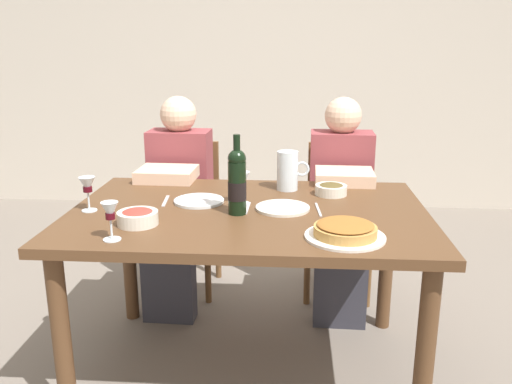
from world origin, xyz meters
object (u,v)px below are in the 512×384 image
Objects in this scene: salad_bowl at (138,217)px; wine_glass_centre at (110,213)px; chair_right at (338,208)px; dinner_plate_left_setting at (283,208)px; water_pitcher at (288,173)px; diner_left at (176,198)px; dinner_plate_right_setting at (199,201)px; wine_glass_right_diner at (242,181)px; diner_right at (341,200)px; dining_table at (249,230)px; wine_bottle at (237,182)px; olive_bowl at (331,189)px; baked_tart at (345,231)px; chair_left at (187,206)px; wine_glass_left_diner at (87,187)px.

wine_glass_centre is (-0.05, -0.17, 0.07)m from salad_bowl.
dinner_plate_left_setting is at bearing 72.05° from chair_right.
water_pitcher is 0.72m from diner_left.
wine_glass_right_diner is at bearing -2.18° from dinner_plate_right_setting.
salad_bowl is 0.14× the size of diner_right.
dinner_plate_right_setting is at bearing 114.36° from diner_left.
salad_bowl is at bearing 53.57° from chair_right.
dining_table is 0.24m from wine_bottle.
olive_bowl is at bearing 23.24° from wine_glass_right_diner.
dinner_plate_left_setting is (-0.22, -0.24, -0.02)m from olive_bowl.
wine_glass_right_diner is at bearing 60.26° from chair_right.
baked_tart reaches higher than dinner_plate_left_setting.
chair_left is (-0.59, 0.86, -0.27)m from dinner_plate_left_setting.
salad_bowl reaches higher than olive_bowl.
chair_left is 0.93m from diner_right.
salad_bowl reaches higher than baked_tart.
dinner_plate_left_setting is at bearing 22.92° from salad_bowl.
chair_right is at bearing -162.80° from diner_left.
baked_tart is at bearing -31.53° from wine_bottle.
olive_bowl is (0.40, 0.31, -0.11)m from wine_bottle.
wine_glass_left_diner is (-0.62, -0.01, -0.03)m from wine_bottle.
wine_bottle is at bearing -92.81° from wine_glass_right_diner.
dinner_plate_right_setting is at bearing 141.16° from wine_bottle.
wine_glass_left_diner is 1.03m from chair_left.
dinner_plate_left_setting is at bearing -132.05° from olive_bowl.
wine_glass_right_diner is 1.01m from chair_right.
wine_glass_left_diner is 0.39m from wine_glass_centre.
salad_bowl is 0.91m from olive_bowl.
dinner_plate_left_setting is 0.88m from diner_left.
diner_left is at bearing 154.80° from olive_bowl.
baked_tart is at bearing 5.43° from wine_glass_centre.
dining_table is at bearing -174.57° from dinner_plate_left_setting.
diner_right is (0.67, 0.56, -0.15)m from dinner_plate_right_setting.
water_pitcher is 0.33m from dinner_plate_left_setting.
diner_left is (-0.83, 0.95, -0.17)m from baked_tart.
chair_right is at bearing -89.75° from diner_right.
salad_bowl is 1.24m from diner_right.
diner_left is (-0.82, 0.38, -0.17)m from olive_bowl.
water_pitcher reaches higher than chair_right.
wine_glass_left_diner is 0.13× the size of diner_right.
wine_bottle is at bearing 56.92° from diner_right.
olive_bowl is 0.64× the size of dinner_plate_left_setting.
olive_bowl is at bearing 79.37° from diner_right.
wine_glass_right_diner reaches higher than dinner_plate_right_setting.
dining_table is 0.46m from olive_bowl.
dinner_plate_right_setting is at bearing -164.56° from olive_bowl.
wine_glass_centre is (0.21, -0.33, -0.01)m from wine_glass_left_diner.
wine_glass_centre reaches higher than chair_left.
salad_bowl is (-0.37, -0.16, -0.10)m from wine_bottle.
olive_bowl is 0.92m from diner_left.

